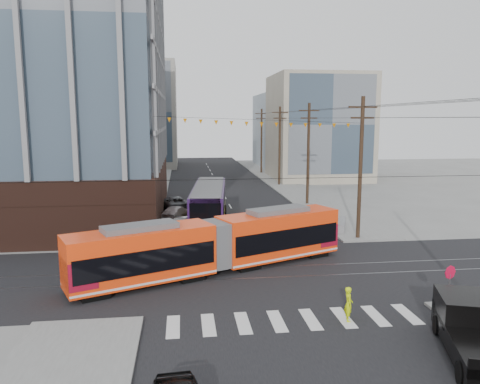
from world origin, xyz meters
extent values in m
plane|color=slate|center=(0.00, 0.00, 0.00)|extent=(160.00, 160.00, 0.00)
cube|color=#8C99A5|center=(-17.00, 52.00, 9.00)|extent=(18.00, 16.00, 18.00)
cube|color=gray|center=(16.00, 48.00, 8.00)|extent=(14.00, 14.00, 16.00)
cube|color=gray|center=(-14.00, 72.00, 10.00)|extent=(16.00, 18.00, 20.00)
cube|color=#8C99A5|center=(18.00, 68.00, 7.00)|extent=(16.00, 16.00, 14.00)
cylinder|color=black|center=(8.50, 56.00, 5.50)|extent=(0.30, 0.30, 11.00)
imported|color=#A8A8A8|center=(-5.00, 13.82, 0.80)|extent=(2.18, 5.02, 1.61)
imported|color=#BFB0B2|center=(-5.65, 19.48, 0.69)|extent=(3.48, 5.13, 1.38)
imported|color=#595B60|center=(-5.94, 25.25, 0.70)|extent=(3.57, 5.44, 1.39)
imported|color=#C9E709|center=(2.50, -3.36, 0.83)|extent=(0.49, 0.66, 1.65)
cube|color=slate|center=(8.30, 14.23, 0.39)|extent=(2.25, 3.98, 0.79)
camera|label=1|loc=(-5.06, -23.19, 9.33)|focal=35.00mm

